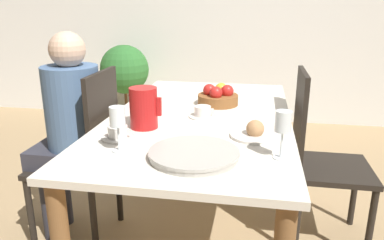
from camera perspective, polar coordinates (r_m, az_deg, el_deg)
wall_back at (r=4.35m, az=6.66°, el=16.90°), size 10.00×0.06×2.60m
dining_table at (r=1.99m, az=1.27°, el=-2.20°), size 0.92×1.67×0.77m
chair_person_side at (r=2.19m, az=-15.86°, el=-5.08°), size 0.42×0.42×0.99m
chair_opposite at (r=2.20m, az=18.71°, el=-5.21°), size 0.42×0.42×0.99m
person_seated at (r=2.18m, az=-18.28°, el=-0.01°), size 0.39×0.41×1.19m
red_pitcher at (r=1.75m, az=-7.39°, el=1.89°), size 0.15×0.13×0.19m
wine_glass_water at (r=1.41m, az=13.72°, el=-0.58°), size 0.06×0.06×0.19m
wine_glass_juice at (r=1.47m, az=-11.29°, el=0.11°), size 0.06×0.06×0.18m
teacup_near_person at (r=1.64m, az=-11.21°, el=-2.00°), size 0.14×0.14×0.06m
teacup_across at (r=1.92m, az=1.64°, el=1.17°), size 0.14×0.14×0.06m
serving_tray at (r=1.42m, az=0.29°, el=-5.24°), size 0.34×0.34×0.03m
bread_plate at (r=1.66m, az=9.57°, el=-1.88°), size 0.22×0.22×0.08m
fruit_bowl at (r=2.16m, az=4.00°, el=3.57°), size 0.23×0.23×0.12m
potted_plant at (r=4.25m, az=-10.22°, el=7.16°), size 0.54×0.54×0.90m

